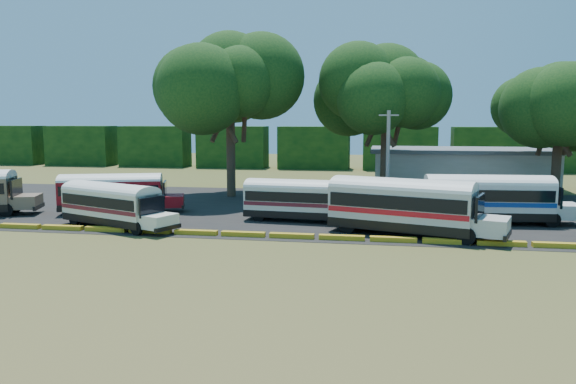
% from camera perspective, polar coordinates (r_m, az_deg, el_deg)
% --- Properties ---
extents(ground, '(160.00, 160.00, 0.00)m').
position_cam_1_polar(ground, '(33.86, -7.46, -4.77)').
color(ground, '#3B4E1A').
rests_on(ground, ground).
extents(asphalt_strip, '(64.00, 24.00, 0.02)m').
position_cam_1_polar(asphalt_strip, '(45.06, -1.74, -1.63)').
color(asphalt_strip, black).
rests_on(asphalt_strip, ground).
extents(curb, '(53.70, 0.45, 0.30)m').
position_cam_1_polar(curb, '(34.77, -6.97, -4.19)').
color(curb, gold).
rests_on(curb, ground).
extents(terminal_building, '(19.00, 9.00, 4.00)m').
position_cam_1_polar(terminal_building, '(62.34, 17.21, 2.45)').
color(terminal_building, beige).
rests_on(terminal_building, ground).
extents(treeline_backdrop, '(130.00, 4.00, 6.00)m').
position_cam_1_polar(treeline_backdrop, '(80.31, 2.67, 4.52)').
color(treeline_backdrop, black).
rests_on(treeline_backdrop, ground).
extents(bus_red, '(9.41, 4.95, 3.01)m').
position_cam_1_polar(bus_red, '(44.44, -17.23, 0.14)').
color(bus_red, black).
rests_on(bus_red, ground).
extents(bus_cream_west, '(9.08, 5.53, 2.94)m').
position_cam_1_polar(bus_cream_west, '(38.66, -17.40, -1.02)').
color(bus_cream_west, black).
rests_on(bus_cream_west, ground).
extents(bus_cream_east, '(9.06, 2.96, 2.93)m').
position_cam_1_polar(bus_cream_east, '(39.21, 1.23, -0.57)').
color(bus_cream_east, black).
rests_on(bus_cream_east, ground).
extents(bus_white_red, '(10.96, 5.77, 3.51)m').
position_cam_1_polar(bus_white_red, '(35.13, 11.81, -1.13)').
color(bus_white_red, black).
rests_on(bus_white_red, ground).
extents(bus_white_blue, '(10.34, 3.20, 3.35)m').
position_cam_1_polar(bus_white_blue, '(40.63, 19.93, -0.40)').
color(bus_white_blue, black).
rests_on(bus_white_blue, ground).
extents(tree_west, '(10.32, 10.32, 14.92)m').
position_cam_1_polar(tree_west, '(51.78, -5.93, 11.80)').
color(tree_west, '#312518').
rests_on(tree_west, ground).
extents(tree_center, '(10.14, 10.14, 13.96)m').
position_cam_1_polar(tree_center, '(53.22, 9.96, 10.65)').
color(tree_center, '#312518').
rests_on(tree_center, ground).
extents(tree_east, '(9.13, 9.13, 12.12)m').
position_cam_1_polar(tree_east, '(55.56, 25.93, 8.36)').
color(tree_east, '#312518').
rests_on(tree_east, ground).
extents(utility_pole, '(1.60, 0.30, 7.80)m').
position_cam_1_polar(utility_pole, '(46.44, 10.11, 3.50)').
color(utility_pole, gray).
rests_on(utility_pole, ground).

